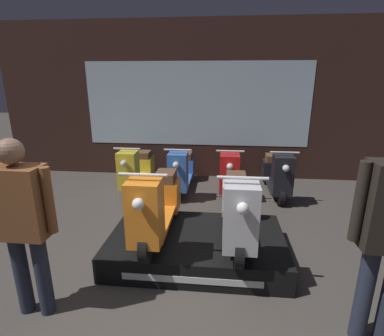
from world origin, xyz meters
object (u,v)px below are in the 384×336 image
object	(u,v)px
scooter_backrow_3	(276,174)
scooter_display_left	(157,205)
scooter_backrow_2	(229,173)
scooter_display_right	(237,209)
scooter_backrow_0	(137,170)
person_left_browsing	(22,216)
scooter_backrow_1	(182,171)

from	to	relation	value
scooter_backrow_3	scooter_display_left	bearing A→B (deg)	-127.76
scooter_display_left	scooter_backrow_2	size ratio (longest dim) A/B	1.00
scooter_display_right	scooter_backrow_3	distance (m)	2.42
scooter_display_right	scooter_backrow_0	world-z (taller)	scooter_display_right
person_left_browsing	scooter_backrow_0	bearing A→B (deg)	89.26
scooter_display_right	scooter_backrow_3	world-z (taller)	scooter_display_right
scooter_display_left	scooter_display_right	size ratio (longest dim) A/B	1.00
scooter_display_right	scooter_backrow_0	distance (m)	2.91
scooter_backrow_2	scooter_backrow_3	size ratio (longest dim) A/B	1.00
scooter_display_left	scooter_backrow_3	size ratio (longest dim) A/B	1.00
scooter_backrow_0	person_left_browsing	world-z (taller)	person_left_browsing
scooter_display_right	scooter_backrow_2	xyz separation A→B (m)	(-0.06, 2.26, -0.30)
scooter_display_right	scooter_backrow_1	distance (m)	2.46
scooter_backrow_0	scooter_backrow_1	bearing A→B (deg)	0.00
scooter_display_left	scooter_backrow_0	bearing A→B (deg)	111.57
scooter_display_right	person_left_browsing	xyz separation A→B (m)	(-1.86, -0.99, 0.30)
scooter_backrow_0	person_left_browsing	size ratio (longest dim) A/B	0.96
scooter_display_right	scooter_backrow_2	bearing A→B (deg)	91.40
scooter_backrow_2	person_left_browsing	distance (m)	3.76
scooter_backrow_1	scooter_backrow_3	size ratio (longest dim) A/B	1.00
scooter_backrow_1	person_left_browsing	xyz separation A→B (m)	(-0.92, -3.25, 0.60)
scooter_backrow_0	scooter_backrow_3	size ratio (longest dim) A/B	1.00
scooter_backrow_2	scooter_backrow_0	bearing A→B (deg)	180.00
scooter_display_right	scooter_backrow_0	xyz separation A→B (m)	(-1.81, 2.26, -0.30)
scooter_backrow_2	scooter_backrow_3	distance (m)	0.88
scooter_display_right	scooter_backrow_3	bearing A→B (deg)	69.93
scooter_display_right	person_left_browsing	bearing A→B (deg)	-151.86
scooter_display_right	scooter_backrow_2	world-z (taller)	scooter_display_right
scooter_display_left	scooter_display_right	distance (m)	0.92
scooter_backrow_0	scooter_backrow_1	world-z (taller)	same
scooter_display_left	scooter_display_right	world-z (taller)	same
scooter_display_right	scooter_backrow_1	size ratio (longest dim) A/B	1.00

